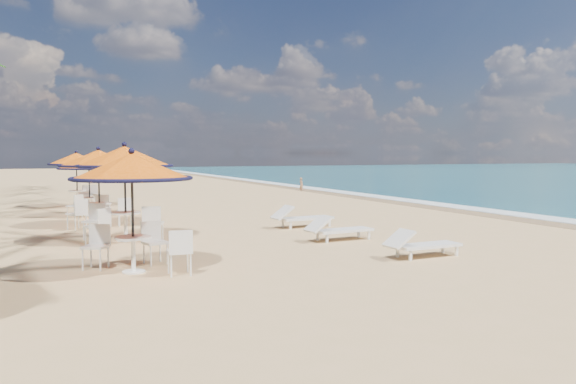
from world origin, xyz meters
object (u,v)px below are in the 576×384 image
at_px(station_0, 134,182).
at_px(station_2, 99,168).
at_px(lounger_far, 301,217).
at_px(station_1, 123,169).
at_px(station_3, 89,170).
at_px(lounger_near, 421,244).
at_px(station_4, 78,164).
at_px(lounger_mid, 337,229).

distance_m(station_0, station_2, 7.55).
bearing_deg(lounger_far, station_1, -177.33).
bearing_deg(station_0, station_3, 89.82).
bearing_deg(station_0, lounger_near, -9.79).
xyz_separation_m(station_0, station_4, (-0.08, 14.63, 0.09)).
xyz_separation_m(station_3, station_4, (-0.11, 3.95, 0.16)).
relative_size(station_1, station_2, 1.03).
xyz_separation_m(station_2, station_3, (-0.06, 3.13, -0.15)).
bearing_deg(station_4, station_1, -87.68).
bearing_deg(station_0, station_4, 90.30).
height_order(station_1, station_3, station_1).
bearing_deg(lounger_far, station_0, -144.53).
bearing_deg(lounger_mid, station_0, -165.56).
distance_m(station_2, lounger_far, 6.55).
distance_m(station_1, lounger_far, 5.64).
bearing_deg(lounger_near, station_4, 109.82).
xyz_separation_m(station_1, station_2, (-0.26, 3.51, -0.06)).
xyz_separation_m(station_2, lounger_far, (5.65, -2.95, -1.51)).
bearing_deg(station_3, station_1, -87.25).
relative_size(station_2, station_3, 1.09).
bearing_deg(station_2, lounger_far, -27.61).
distance_m(station_0, station_1, 4.06).
height_order(lounger_near, lounger_mid, lounger_mid).
height_order(station_1, lounger_near, station_1).
relative_size(station_3, station_4, 0.95).
bearing_deg(station_3, lounger_mid, -58.39).
height_order(station_1, lounger_far, station_1).
distance_m(station_0, lounger_far, 7.49).
distance_m(station_1, station_3, 6.65).
distance_m(station_1, station_4, 10.60).
height_order(station_1, lounger_mid, station_1).
relative_size(station_0, station_1, 0.92).
height_order(station_4, lounger_near, station_4).
distance_m(station_4, lounger_far, 11.70).
height_order(station_2, lounger_near, station_2).
bearing_deg(station_1, station_0, -94.99).
height_order(lounger_mid, lounger_far, lounger_far).
bearing_deg(station_2, station_3, 91.05).
bearing_deg(station_3, station_4, 91.59).
xyz_separation_m(lounger_near, lounger_far, (-0.26, 5.63, 0.03)).
relative_size(station_1, lounger_near, 1.43).
bearing_deg(station_2, station_4, 91.35).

